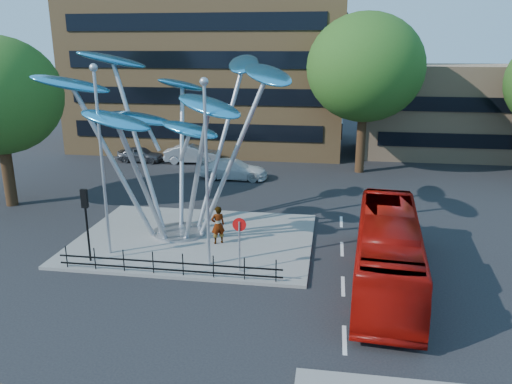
% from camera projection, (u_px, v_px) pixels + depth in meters
% --- Properties ---
extents(ground, '(120.00, 120.00, 0.00)m').
position_uv_depth(ground, '(179.00, 298.00, 19.94)').
color(ground, black).
rests_on(ground, ground).
extents(traffic_island, '(12.00, 9.00, 0.15)m').
position_uv_depth(traffic_island, '(195.00, 239.00, 25.75)').
color(traffic_island, slate).
rests_on(traffic_island, ground).
extents(low_building_near, '(15.00, 8.00, 8.00)m').
position_uv_depth(low_building_near, '(448.00, 111.00, 44.88)').
color(low_building_near, tan).
rests_on(low_building_near, ground).
extents(tree_right, '(8.80, 8.80, 12.11)m').
position_uv_depth(tree_right, '(365.00, 68.00, 37.32)').
color(tree_right, black).
rests_on(tree_right, ground).
extents(leaf_sculpture, '(12.72, 9.54, 9.51)m').
position_uv_depth(leaf_sculpture, '(173.00, 105.00, 24.62)').
color(leaf_sculpture, '#9EA0A5').
rests_on(leaf_sculpture, traffic_island).
extents(street_lamp_left, '(0.36, 0.36, 8.80)m').
position_uv_depth(street_lamp_left, '(101.00, 146.00, 22.39)').
color(street_lamp_left, '#9EA0A5').
rests_on(street_lamp_left, traffic_island).
extents(street_lamp_right, '(0.36, 0.36, 8.30)m').
position_uv_depth(street_lamp_right, '(206.00, 157.00, 21.26)').
color(street_lamp_right, '#9EA0A5').
rests_on(street_lamp_right, traffic_island).
extents(traffic_light_island, '(0.28, 0.18, 3.42)m').
position_uv_depth(traffic_light_island, '(86.00, 210.00, 22.30)').
color(traffic_light_island, black).
rests_on(traffic_light_island, traffic_island).
extents(no_entry_sign_island, '(0.60, 0.10, 2.45)m').
position_uv_depth(no_entry_sign_island, '(239.00, 235.00, 21.51)').
color(no_entry_sign_island, '#9EA0A5').
rests_on(no_entry_sign_island, traffic_island).
extents(pedestrian_railing_front, '(10.00, 0.06, 1.00)m').
position_uv_depth(pedestrian_railing_front, '(168.00, 266.00, 21.54)').
color(pedestrian_railing_front, black).
rests_on(pedestrian_railing_front, traffic_island).
extents(red_bus, '(3.30, 10.71, 2.94)m').
position_uv_depth(red_bus, '(388.00, 251.00, 20.77)').
color(red_bus, '#970B06').
rests_on(red_bus, ground).
extents(pedestrian, '(0.84, 0.76, 1.93)m').
position_uv_depth(pedestrian, '(218.00, 225.00, 24.75)').
color(pedestrian, gray).
rests_on(pedestrian, traffic_island).
extents(parked_car_left, '(3.95, 1.70, 1.33)m').
position_uv_depth(parked_car_left, '(141.00, 154.00, 42.77)').
color(parked_car_left, '#3A3C41').
rests_on(parked_car_left, ground).
extents(parked_car_mid, '(4.84, 2.17, 1.54)m').
position_uv_depth(parked_car_mid, '(192.00, 154.00, 42.38)').
color(parked_car_mid, '#B3B6BB').
rests_on(parked_car_mid, ground).
extents(parked_car_right, '(5.12, 2.13, 1.48)m').
position_uv_depth(parked_car_right, '(234.00, 169.00, 37.39)').
color(parked_car_right, silver).
rests_on(parked_car_right, ground).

